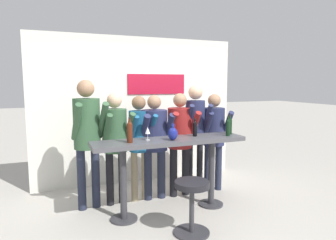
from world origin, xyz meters
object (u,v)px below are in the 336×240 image
person_center_left (139,136)px  person_left (115,136)px  person_far_left (87,130)px  person_center_right (180,134)px  wine_bottle_1 (228,127)px  bar_stool (192,199)px  wine_bottle_2 (130,131)px  decorative_vase (173,134)px  person_center (155,136)px  person_right (195,125)px  wine_bottle_3 (230,125)px  wine_glass_0 (148,131)px  tasting_table (170,153)px  wine_bottle_0 (195,128)px  person_far_right (214,132)px

person_center_left → person_left: bearing=177.2°
person_far_left → person_center_right: person_far_left is taller
person_center_left → wine_bottle_1: bearing=-35.3°
bar_stool → wine_bottle_2: wine_bottle_2 is taller
person_left → decorative_vase: bearing=-52.1°
person_center → person_right: bearing=5.2°
bar_stool → wine_bottle_3: wine_bottle_3 is taller
person_far_left → wine_glass_0: size_ratio=10.39×
person_right → person_far_left: bearing=-168.9°
tasting_table → person_far_left: bearing=152.0°
person_far_left → wine_bottle_2: size_ratio=5.68×
person_left → tasting_table: bearing=-47.6°
person_center → wine_bottle_0: size_ratio=6.31×
person_left → wine_bottle_1: (1.49, -0.66, 0.15)m
bar_stool → wine_bottle_3: 1.39m
person_center_right → wine_glass_0: person_center_right is taller
person_right → wine_bottle_1: 0.69m
person_center → wine_bottle_2: size_ratio=4.98×
person_far_right → decorative_vase: bearing=-140.0°
bar_stool → wine_glass_0: bearing=115.1°
wine_bottle_0 → tasting_table: bearing=-172.0°
bar_stool → person_far_left: 1.74m
bar_stool → person_left: size_ratio=0.39×
person_center_left → wine_bottle_1: size_ratio=5.51×
wine_bottle_0 → wine_glass_0: size_ratio=1.44×
bar_stool → wine_bottle_1: wine_bottle_1 is taller
tasting_table → person_center_left: (-0.27, 0.57, 0.17)m
person_center_left → person_center: person_center is taller
person_right → wine_bottle_3: 0.62m
person_left → wine_glass_0: 0.63m
wine_glass_0 → decorative_vase: size_ratio=0.80×
person_far_left → decorative_vase: (1.03, -0.64, -0.02)m
person_far_right → person_center: bearing=-172.8°
person_center_right → person_right: person_right is taller
wine_glass_0 → wine_bottle_2: bearing=-163.6°
person_far_left → wine_bottle_3: size_ratio=6.40×
person_center_right → wine_bottle_2: (-0.95, -0.56, 0.18)m
wine_bottle_3 → bar_stool: bearing=-144.4°
person_center → wine_bottle_1: (0.89, -0.64, 0.18)m
person_far_left → wine_bottle_2: 0.75m
wine_glass_0 → person_left: bearing=121.3°
wine_bottle_3 → person_center_left: bearing=156.4°
wine_bottle_0 → wine_glass_0: 0.72m
person_left → person_center_left: (0.37, 0.01, -0.02)m
person_far_right → wine_bottle_1: 0.66m
person_right → wine_bottle_0: size_ratio=6.89×
person_far_right → wine_bottle_0: 0.77m
person_far_left → person_left: bearing=-5.4°
person_right → wine_bottle_0: bearing=-107.5°
tasting_table → bar_stool: bearing=-89.0°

